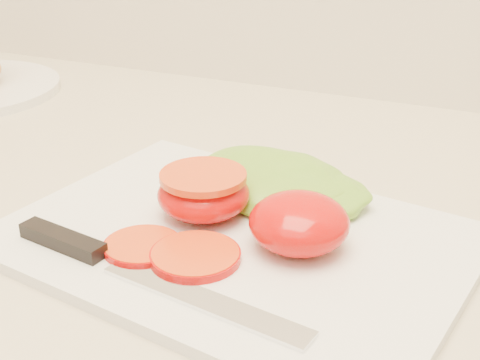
% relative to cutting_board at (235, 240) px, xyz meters
% --- Properties ---
extents(cutting_board, '(0.40, 0.32, 0.01)m').
position_rel_cutting_board_xyz_m(cutting_board, '(0.00, 0.00, 0.00)').
color(cutting_board, white).
rests_on(cutting_board, counter).
extents(tomato_half_dome, '(0.08, 0.08, 0.04)m').
position_rel_cutting_board_xyz_m(tomato_half_dome, '(0.05, 0.00, 0.03)').
color(tomato_half_dome, '#C50000').
rests_on(tomato_half_dome, cutting_board).
extents(tomato_half_cut, '(0.08, 0.08, 0.04)m').
position_rel_cutting_board_xyz_m(tomato_half_cut, '(-0.04, 0.02, 0.03)').
color(tomato_half_cut, '#C50000').
rests_on(tomato_half_cut, cutting_board).
extents(tomato_slice_0, '(0.07, 0.07, 0.01)m').
position_rel_cutting_board_xyz_m(tomato_slice_0, '(-0.01, -0.05, 0.01)').
color(tomato_slice_0, '#D85623').
rests_on(tomato_slice_0, cutting_board).
extents(tomato_slice_1, '(0.06, 0.06, 0.01)m').
position_rel_cutting_board_xyz_m(tomato_slice_1, '(-0.06, -0.05, 0.01)').
color(tomato_slice_1, '#D85623').
rests_on(tomato_slice_1, cutting_board).
extents(lettuce_leaf_0, '(0.16, 0.11, 0.03)m').
position_rel_cutting_board_xyz_m(lettuce_leaf_0, '(-0.00, 0.08, 0.02)').
color(lettuce_leaf_0, '#8DB830').
rests_on(lettuce_leaf_0, cutting_board).
extents(lettuce_leaf_1, '(0.10, 0.08, 0.02)m').
position_rel_cutting_board_xyz_m(lettuce_leaf_1, '(0.04, 0.08, 0.02)').
color(lettuce_leaf_1, '#8DB830').
rests_on(lettuce_leaf_1, cutting_board).
extents(knife, '(0.26, 0.06, 0.01)m').
position_rel_cutting_board_xyz_m(knife, '(-0.06, -0.08, 0.01)').
color(knife, silver).
rests_on(knife, cutting_board).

